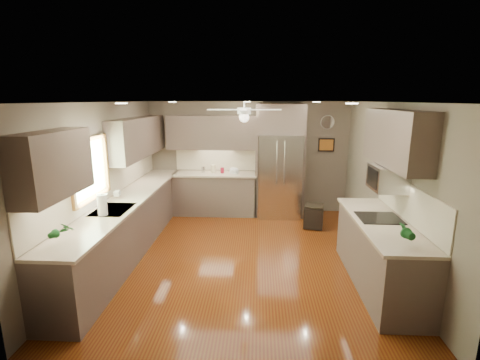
# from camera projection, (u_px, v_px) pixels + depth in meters

# --- Properties ---
(floor) EXTENTS (5.00, 5.00, 0.00)m
(floor) POSITION_uv_depth(u_px,v_px,m) (243.00, 256.00, 5.78)
(floor) COLOR #4D1A0A
(floor) RESTS_ON ground
(ceiling) EXTENTS (5.00, 5.00, 0.00)m
(ceiling) POSITION_uv_depth(u_px,v_px,m) (243.00, 102.00, 5.22)
(ceiling) COLOR white
(ceiling) RESTS_ON ground
(wall_back) EXTENTS (4.50, 0.00, 4.50)m
(wall_back) POSITION_uv_depth(u_px,v_px,m) (248.00, 157.00, 7.93)
(wall_back) COLOR #665B4E
(wall_back) RESTS_ON ground
(wall_front) EXTENTS (4.50, 0.00, 4.50)m
(wall_front) POSITION_uv_depth(u_px,v_px,m) (231.00, 249.00, 3.07)
(wall_front) COLOR #665B4E
(wall_front) RESTS_ON ground
(wall_left) EXTENTS (0.00, 5.00, 5.00)m
(wall_left) POSITION_uv_depth(u_px,v_px,m) (104.00, 181.00, 5.61)
(wall_left) COLOR #665B4E
(wall_left) RESTS_ON ground
(wall_right) EXTENTS (0.00, 5.00, 5.00)m
(wall_right) POSITION_uv_depth(u_px,v_px,m) (388.00, 185.00, 5.38)
(wall_right) COLOR #665B4E
(wall_right) RESTS_ON ground
(canister_b) EXTENTS (0.09, 0.09, 0.13)m
(canister_b) POSITION_uv_depth(u_px,v_px,m) (203.00, 169.00, 7.77)
(canister_b) COLOR silver
(canister_b) RESTS_ON back_run
(canister_c) EXTENTS (0.14, 0.14, 0.17)m
(canister_c) POSITION_uv_depth(u_px,v_px,m) (213.00, 169.00, 7.76)
(canister_c) COLOR beige
(canister_c) RESTS_ON back_run
(canister_d) EXTENTS (0.11, 0.11, 0.12)m
(canister_d) POSITION_uv_depth(u_px,v_px,m) (222.00, 170.00, 7.72)
(canister_d) COLOR maroon
(canister_d) RESTS_ON back_run
(soap_bottle) EXTENTS (0.09, 0.09, 0.18)m
(soap_bottle) POSITION_uv_depth(u_px,v_px,m) (118.00, 193.00, 5.75)
(soap_bottle) COLOR white
(soap_bottle) RESTS_ON left_run
(potted_plant_left) EXTENTS (0.20, 0.16, 0.33)m
(potted_plant_left) POSITION_uv_depth(u_px,v_px,m) (62.00, 231.00, 3.89)
(potted_plant_left) COLOR #17521F
(potted_plant_left) RESTS_ON left_run
(potted_plant_right) EXTENTS (0.18, 0.15, 0.30)m
(potted_plant_right) POSITION_uv_depth(u_px,v_px,m) (405.00, 232.00, 3.90)
(potted_plant_right) COLOR #17521F
(potted_plant_right) RESTS_ON right_run
(bowl) EXTENTS (0.26, 0.26, 0.05)m
(bowl) POSITION_uv_depth(u_px,v_px,m) (234.00, 172.00, 7.68)
(bowl) COLOR beige
(bowl) RESTS_ON back_run
(left_run) EXTENTS (0.65, 4.70, 1.45)m
(left_run) POSITION_uv_depth(u_px,v_px,m) (129.00, 223.00, 5.92)
(left_run) COLOR #4B3D36
(left_run) RESTS_ON ground
(back_run) EXTENTS (1.85, 0.65, 1.45)m
(back_run) POSITION_uv_depth(u_px,v_px,m) (215.00, 193.00, 7.85)
(back_run) COLOR #4B3D36
(back_run) RESTS_ON ground
(uppers) EXTENTS (4.50, 4.70, 0.95)m
(uppers) POSITION_uv_depth(u_px,v_px,m) (203.00, 138.00, 6.09)
(uppers) COLOR #4B3D36
(uppers) RESTS_ON wall_left
(window) EXTENTS (0.05, 1.12, 0.92)m
(window) POSITION_uv_depth(u_px,v_px,m) (90.00, 169.00, 5.06)
(window) COLOR #BFF2B2
(window) RESTS_ON wall_left
(sink) EXTENTS (0.50, 0.70, 0.32)m
(sink) POSITION_uv_depth(u_px,v_px,m) (113.00, 211.00, 5.19)
(sink) COLOR silver
(sink) RESTS_ON left_run
(refrigerator) EXTENTS (1.06, 0.75, 2.45)m
(refrigerator) POSITION_uv_depth(u_px,v_px,m) (280.00, 163.00, 7.58)
(refrigerator) COLOR silver
(refrigerator) RESTS_ON ground
(right_run) EXTENTS (0.70, 2.20, 1.45)m
(right_run) POSITION_uv_depth(u_px,v_px,m) (380.00, 252.00, 4.79)
(right_run) COLOR #4B3D36
(right_run) RESTS_ON ground
(microwave) EXTENTS (0.43, 0.55, 0.34)m
(microwave) POSITION_uv_depth(u_px,v_px,m) (387.00, 178.00, 4.81)
(microwave) COLOR silver
(microwave) RESTS_ON wall_right
(ceiling_fan) EXTENTS (1.18, 1.18, 0.32)m
(ceiling_fan) POSITION_uv_depth(u_px,v_px,m) (244.00, 113.00, 5.55)
(ceiling_fan) COLOR white
(ceiling_fan) RESTS_ON ceiling
(recessed_lights) EXTENTS (2.84, 3.14, 0.01)m
(recessed_lights) POSITION_uv_depth(u_px,v_px,m) (242.00, 102.00, 5.61)
(recessed_lights) COLOR white
(recessed_lights) RESTS_ON ceiling
(wall_clock) EXTENTS (0.30, 0.03, 0.30)m
(wall_clock) POSITION_uv_depth(u_px,v_px,m) (328.00, 122.00, 7.64)
(wall_clock) COLOR white
(wall_clock) RESTS_ON wall_back
(framed_print) EXTENTS (0.36, 0.03, 0.30)m
(framed_print) POSITION_uv_depth(u_px,v_px,m) (326.00, 145.00, 7.75)
(framed_print) COLOR black
(framed_print) RESTS_ON wall_back
(stool) EXTENTS (0.44, 0.44, 0.46)m
(stool) POSITION_uv_depth(u_px,v_px,m) (314.00, 216.00, 7.00)
(stool) COLOR black
(stool) RESTS_ON ground
(paper_towel) EXTENTS (0.13, 0.13, 0.33)m
(paper_towel) POSITION_uv_depth(u_px,v_px,m) (102.00, 206.00, 4.89)
(paper_towel) COLOR white
(paper_towel) RESTS_ON left_run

